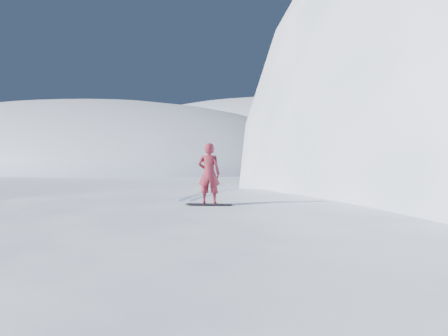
% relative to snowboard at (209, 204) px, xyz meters
% --- Properties ---
extents(ground, '(400.00, 400.00, 0.00)m').
position_rel_snowboard_xyz_m(ground, '(-0.34, -1.41, -2.41)').
color(ground, white).
rests_on(ground, ground).
extents(near_ridge, '(36.00, 28.00, 4.80)m').
position_rel_snowboard_xyz_m(near_ridge, '(0.66, 1.59, -2.41)').
color(near_ridge, white).
rests_on(near_ridge, ground).
extents(far_ridge_a, '(120.00, 70.00, 28.00)m').
position_rel_snowboard_xyz_m(far_ridge_a, '(-70.34, 58.59, -2.41)').
color(far_ridge_a, white).
rests_on(far_ridge_a, ground).
extents(far_ridge_c, '(140.00, 90.00, 36.00)m').
position_rel_snowboard_xyz_m(far_ridge_c, '(-40.34, 108.59, -2.41)').
color(far_ridge_c, white).
rests_on(far_ridge_c, ground).
extents(wind_bumps, '(16.00, 14.40, 1.00)m').
position_rel_snowboard_xyz_m(wind_bumps, '(-0.89, 0.71, -2.41)').
color(wind_bumps, white).
rests_on(wind_bumps, ground).
extents(snowboard, '(1.45, 0.78, 0.02)m').
position_rel_snowboard_xyz_m(snowboard, '(0.00, 0.00, 0.00)').
color(snowboard, black).
rests_on(snowboard, near_ridge).
extents(snowboarder, '(0.81, 0.67, 1.90)m').
position_rel_snowboard_xyz_m(snowboarder, '(-0.00, 0.00, 0.96)').
color(snowboarder, maroon).
rests_on(snowboarder, snowboard).
extents(vapor_plume, '(11.46, 9.17, 8.02)m').
position_rel_snowboard_xyz_m(vapor_plume, '(-58.93, 41.06, -2.41)').
color(vapor_plume, white).
rests_on(vapor_plume, ground).
extents(board_tracks, '(1.51, 5.93, 0.04)m').
position_rel_snowboard_xyz_m(board_tracks, '(-1.82, 3.47, 0.01)').
color(board_tracks, silver).
rests_on(board_tracks, ground).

